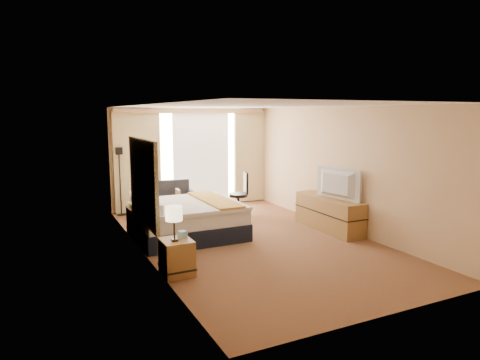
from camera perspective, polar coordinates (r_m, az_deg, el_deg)
name	(u,v)px	position (r m, az deg, el deg)	size (l,w,h in m)	color
floor	(253,240)	(8.44, 1.70, -8.07)	(4.20, 7.00, 0.02)	#532117
ceiling	(253,106)	(8.07, 1.79, 9.87)	(4.20, 7.00, 0.02)	white
wall_back	(191,158)	(11.35, -6.49, 2.97)	(4.20, 0.02, 2.60)	tan
wall_front	(390,213)	(5.36, 19.42, -4.14)	(4.20, 0.02, 2.60)	tan
wall_left	(143,182)	(7.43, -12.76, -0.32)	(0.02, 7.00, 2.60)	tan
wall_right	(341,169)	(9.31, 13.27, 1.49)	(0.02, 7.00, 2.60)	tan
headboard	(143,182)	(7.63, -12.81, -0.23)	(0.06, 1.85, 1.50)	black
nightstand_left	(177,257)	(6.75, -8.44, -10.12)	(0.45, 0.52, 0.55)	olive
nightstand_right	(140,221)	(9.07, -13.24, -5.30)	(0.45, 0.52, 0.55)	olive
media_dresser	(329,214)	(9.31, 11.77, -4.40)	(0.50, 1.80, 0.70)	olive
window	(201,157)	(11.41, -5.26, 3.12)	(2.30, 0.02, 2.30)	white
curtains	(193,154)	(11.23, -6.33, 3.46)	(4.12, 0.19, 2.56)	beige
bed	(186,219)	(8.70, -7.15, -5.15)	(2.03, 1.86, 0.99)	black
loveseat	(169,202)	(10.84, -9.49, -2.95)	(1.31, 0.78, 0.78)	maroon
floor_lamp	(120,167)	(10.69, -15.77, 1.63)	(0.21, 0.21, 1.66)	black
desk_chair	(241,196)	(10.36, 0.08, -2.18)	(0.52, 0.51, 1.06)	black
lamp_left	(174,214)	(6.49, -8.81, -4.53)	(0.26, 0.26, 0.54)	black
lamp_right	(140,186)	(8.98, -13.18, -0.81)	(0.27, 0.27, 0.56)	black
tissue_box	(182,234)	(6.74, -7.68, -7.18)	(0.12, 0.12, 0.11)	#87B9D1
telephone	(145,205)	(9.06, -12.51, -3.25)	(0.20, 0.15, 0.08)	black
television	(335,184)	(8.98, 12.52, -0.53)	(1.13, 0.15, 0.65)	black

